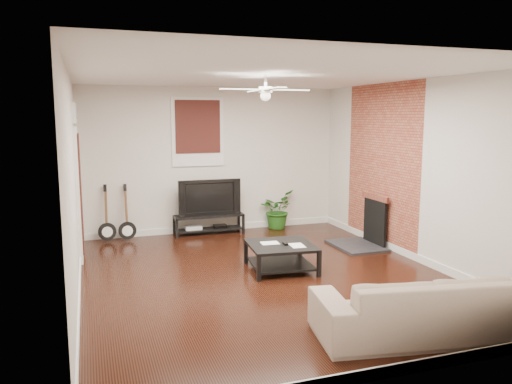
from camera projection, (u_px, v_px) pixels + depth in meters
room at (265, 178)px, 6.92m from camera, size 5.01×6.01×2.81m
brick_accent at (381, 166)px, 8.65m from camera, size 0.02×2.20×2.80m
fireplace at (365, 220)px, 8.70m from camera, size 0.80×1.10×0.92m
window_back at (198, 132)px, 9.53m from camera, size 1.00×0.06×1.30m
door_left at (79, 180)px, 7.95m from camera, size 0.08×1.00×2.50m
tv_stand at (209, 224)px, 9.66m from camera, size 1.34×0.36×0.37m
tv at (208, 197)px, 9.60m from camera, size 1.20×0.16×0.69m
coffee_table at (281, 257)px, 7.39m from camera, size 1.02×1.02×0.39m
sofa at (423, 305)px, 5.17m from camera, size 2.33×1.22×0.65m
potted_plant at (277, 210)px, 10.11m from camera, size 0.90×0.91×0.76m
guitar_left at (106, 214)px, 8.98m from camera, size 0.34×0.26×1.04m
guitar_right at (127, 213)px, 9.07m from camera, size 0.32×0.23×1.04m
ceiling_fan at (266, 90)px, 6.74m from camera, size 1.24×1.24×0.32m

